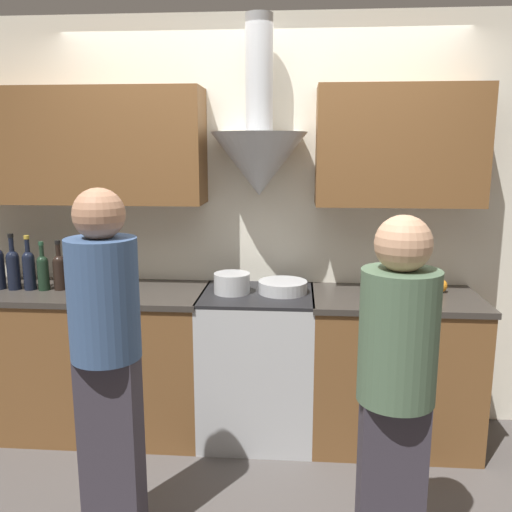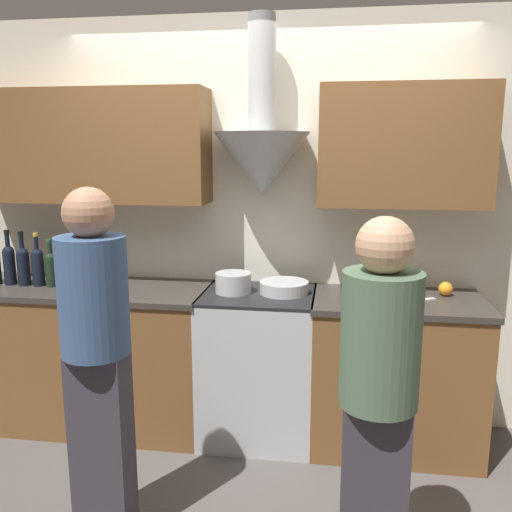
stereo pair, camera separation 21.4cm
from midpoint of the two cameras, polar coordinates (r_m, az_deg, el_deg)
The scene contains 16 objects.
ground_plane at distance 3.36m, azimuth -2.29°, elevation -20.95°, with size 12.00×12.00×0.00m, color #4C4744.
wall_back at distance 3.47m, azimuth -2.94°, elevation 6.02°, with size 8.40×0.58×2.60m.
counter_left at distance 3.72m, azimuth -19.23°, elevation -10.25°, with size 1.56×0.62×0.93m.
counter_right at distance 3.46m, azimuth 12.43°, elevation -11.54°, with size 1.00×0.62×0.93m.
stove_range at distance 3.44m, azimuth -1.68°, elevation -11.33°, with size 0.68×0.60×0.93m.
wine_bottle_3 at distance 3.71m, azimuth -25.71°, elevation -1.09°, with size 0.08×0.08×0.35m.
wine_bottle_4 at distance 3.67m, azimuth -24.35°, elevation -1.16°, with size 0.07×0.07×0.34m.
wine_bottle_5 at distance 3.62m, azimuth -23.10°, elevation -1.43°, with size 0.07×0.07×0.30m.
wine_bottle_6 at distance 3.60m, azimuth -21.60°, elevation -1.39°, with size 0.08×0.08×0.31m.
stock_pot at distance 3.29m, azimuth -4.41°, elevation -2.87°, with size 0.22×0.22×0.12m.
mixing_bowl at distance 3.29m, azimuth 0.99°, elevation -3.28°, with size 0.30×0.30×0.07m.
orange_fruit at distance 3.45m, azimuth 17.16°, elevation -3.01°, with size 0.08×0.08×0.08m.
saucepan at distance 3.47m, azimuth 13.22°, elevation -2.64°, with size 0.17×0.17×0.09m.
chefs_knife at distance 3.29m, azimuth 14.70°, elevation -4.26°, with size 0.21×0.15×0.01m.
person_foreground_left at distance 2.50m, azimuth -17.86°, elevation -9.71°, with size 0.30×0.30×1.63m.
person_foreground_right at distance 2.23m, azimuth 11.78°, elevation -13.40°, with size 0.30×0.30×1.55m.
Camera 1 is at (0.24, -2.83, 1.79)m, focal length 38.00 mm.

